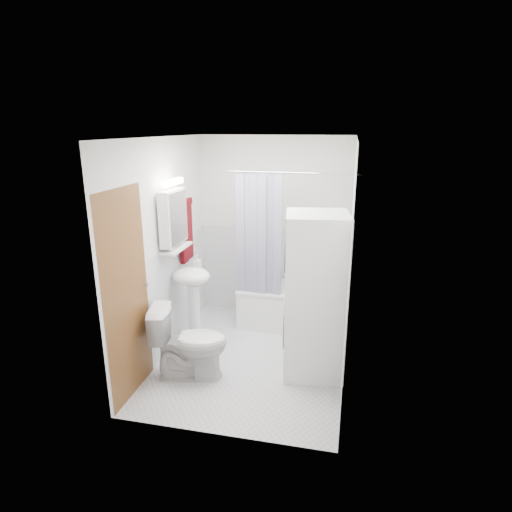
% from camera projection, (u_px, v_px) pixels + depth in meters
% --- Properties ---
extents(floor, '(2.60, 2.60, 0.00)m').
position_uv_depth(floor, '(252.00, 357.00, 4.84)').
color(floor, silver).
rests_on(floor, ground).
extents(room_walls, '(2.60, 2.60, 2.60)m').
position_uv_depth(room_walls, '(252.00, 229.00, 4.40)').
color(room_walls, silver).
rests_on(room_walls, ground).
extents(wainscot, '(1.98, 2.58, 2.58)m').
position_uv_depth(wainscot, '(258.00, 298.00, 4.93)').
color(wainscot, white).
rests_on(wainscot, ground).
extents(door, '(0.05, 2.00, 2.00)m').
position_uv_depth(door, '(146.00, 285.00, 4.23)').
color(door, brown).
rests_on(door, ground).
extents(bathtub, '(1.35, 0.64, 0.52)m').
position_uv_depth(bathtub, '(292.00, 305.00, 5.55)').
color(bathtub, white).
rests_on(bathtub, ground).
extents(tub_spout, '(0.04, 0.12, 0.04)m').
position_uv_depth(tub_spout, '(311.00, 258.00, 5.65)').
color(tub_spout, silver).
rests_on(tub_spout, room_walls).
extents(curtain_rod, '(1.53, 0.02, 0.02)m').
position_uv_depth(curtain_rod, '(292.00, 173.00, 4.80)').
color(curtain_rod, silver).
rests_on(curtain_rod, room_walls).
extents(shower_curtain, '(0.55, 0.02, 1.45)m').
position_uv_depth(shower_curtain, '(258.00, 236.00, 5.10)').
color(shower_curtain, '#141746').
rests_on(shower_curtain, curtain_rod).
extents(sink, '(0.44, 0.37, 1.04)m').
position_uv_depth(sink, '(192.00, 288.00, 4.95)').
color(sink, white).
rests_on(sink, ground).
extents(medicine_cabinet, '(0.13, 0.50, 0.71)m').
position_uv_depth(medicine_cabinet, '(173.00, 216.00, 4.66)').
color(medicine_cabinet, white).
rests_on(medicine_cabinet, room_walls).
extents(shelf, '(0.18, 0.54, 0.02)m').
position_uv_depth(shelf, '(176.00, 248.00, 4.76)').
color(shelf, silver).
rests_on(shelf, room_walls).
extents(shower_caddy, '(0.22, 0.06, 0.02)m').
position_uv_depth(shower_caddy, '(316.00, 235.00, 5.54)').
color(shower_caddy, silver).
rests_on(shower_caddy, room_walls).
extents(towel, '(0.07, 0.32, 0.77)m').
position_uv_depth(towel, '(186.00, 229.00, 5.14)').
color(towel, '#640C11').
rests_on(towel, room_walls).
extents(washer_dryer, '(0.68, 0.68, 1.70)m').
position_uv_depth(washer_dryer, '(314.00, 296.00, 4.33)').
color(washer_dryer, white).
rests_on(washer_dryer, ground).
extents(toilet, '(0.85, 0.58, 0.76)m').
position_uv_depth(toilet, '(190.00, 343.00, 4.37)').
color(toilet, white).
rests_on(toilet, ground).
extents(soap_pump, '(0.08, 0.17, 0.08)m').
position_uv_depth(soap_pump, '(197.00, 266.00, 4.94)').
color(soap_pump, gray).
rests_on(soap_pump, sink).
extents(shelf_bottle, '(0.07, 0.18, 0.07)m').
position_uv_depth(shelf_bottle, '(171.00, 248.00, 4.61)').
color(shelf_bottle, gray).
rests_on(shelf_bottle, shelf).
extents(shelf_cup, '(0.10, 0.09, 0.10)m').
position_uv_depth(shelf_cup, '(180.00, 240.00, 4.86)').
color(shelf_cup, gray).
rests_on(shelf_cup, shelf).
extents(shampoo_a, '(0.13, 0.17, 0.13)m').
position_uv_depth(shampoo_a, '(300.00, 228.00, 5.56)').
color(shampoo_a, gray).
rests_on(shampoo_a, shower_caddy).
extents(shampoo_b, '(0.08, 0.21, 0.08)m').
position_uv_depth(shampoo_b, '(309.00, 231.00, 5.55)').
color(shampoo_b, navy).
rests_on(shampoo_b, shower_caddy).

